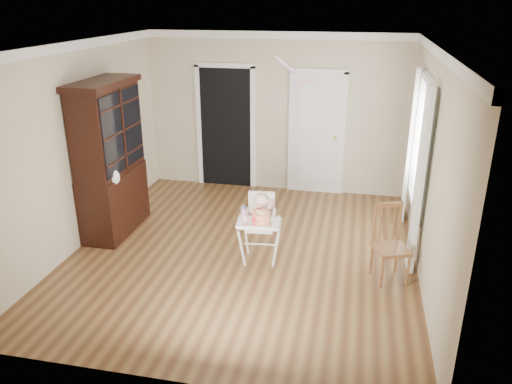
% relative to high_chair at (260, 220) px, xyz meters
% --- Properties ---
extents(floor, '(5.00, 5.00, 0.00)m').
position_rel_high_chair_xyz_m(floor, '(-0.26, 0.17, -0.57)').
color(floor, '#52321C').
rests_on(floor, ground).
extents(ceiling, '(5.00, 5.00, 0.00)m').
position_rel_high_chair_xyz_m(ceiling, '(-0.26, 0.17, 2.13)').
color(ceiling, white).
rests_on(ceiling, wall_back).
extents(wall_back, '(4.50, 0.00, 4.50)m').
position_rel_high_chair_xyz_m(wall_back, '(-0.26, 2.67, 0.78)').
color(wall_back, beige).
rests_on(wall_back, floor).
extents(wall_left, '(0.00, 5.00, 5.00)m').
position_rel_high_chair_xyz_m(wall_left, '(-2.51, 0.17, 0.78)').
color(wall_left, beige).
rests_on(wall_left, floor).
extents(wall_right, '(0.00, 5.00, 5.00)m').
position_rel_high_chair_xyz_m(wall_right, '(1.99, 0.17, 0.78)').
color(wall_right, beige).
rests_on(wall_right, floor).
extents(crown_molding, '(4.50, 5.00, 0.12)m').
position_rel_high_chair_xyz_m(crown_molding, '(-0.26, 0.17, 2.07)').
color(crown_molding, white).
rests_on(crown_molding, ceiling).
extents(doorway, '(1.06, 0.05, 2.22)m').
position_rel_high_chair_xyz_m(doorway, '(-1.16, 2.65, 0.54)').
color(doorway, black).
rests_on(doorway, wall_back).
extents(closet_door, '(0.96, 0.09, 2.13)m').
position_rel_high_chair_xyz_m(closet_door, '(0.44, 2.64, 0.46)').
color(closet_door, white).
rests_on(closet_door, wall_back).
extents(window_right, '(0.13, 1.84, 2.30)m').
position_rel_high_chair_xyz_m(window_right, '(1.92, 0.97, 0.72)').
color(window_right, white).
rests_on(window_right, wall_right).
extents(high_chair, '(0.58, 0.69, 0.92)m').
position_rel_high_chair_xyz_m(high_chair, '(0.00, 0.00, 0.00)').
color(high_chair, white).
rests_on(high_chair, floor).
extents(baby, '(0.28, 0.21, 0.40)m').
position_rel_high_chair_xyz_m(baby, '(-0.00, 0.02, 0.13)').
color(baby, beige).
rests_on(baby, high_chair).
extents(cake, '(0.30, 0.30, 0.14)m').
position_rel_high_chair_xyz_m(cake, '(0.05, -0.22, 0.14)').
color(cake, silver).
rests_on(cake, high_chair).
extents(sippy_cup, '(0.07, 0.07, 0.18)m').
position_rel_high_chair_xyz_m(sippy_cup, '(-0.19, -0.10, 0.15)').
color(sippy_cup, pink).
rests_on(sippy_cup, high_chair).
extents(china_cabinet, '(0.58, 1.30, 2.19)m').
position_rel_high_chair_xyz_m(china_cabinet, '(-2.24, 0.46, 0.53)').
color(china_cabinet, black).
rests_on(china_cabinet, floor).
extents(dining_chair, '(0.50, 0.50, 0.94)m').
position_rel_high_chair_xyz_m(dining_chair, '(1.61, -0.12, -0.13)').
color(dining_chair, brown).
rests_on(dining_chair, floor).
extents(streamer, '(0.31, 0.41, 0.15)m').
position_rel_high_chair_xyz_m(streamer, '(0.13, 0.89, 1.83)').
color(streamer, '#FA91C8').
rests_on(streamer, ceiling).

